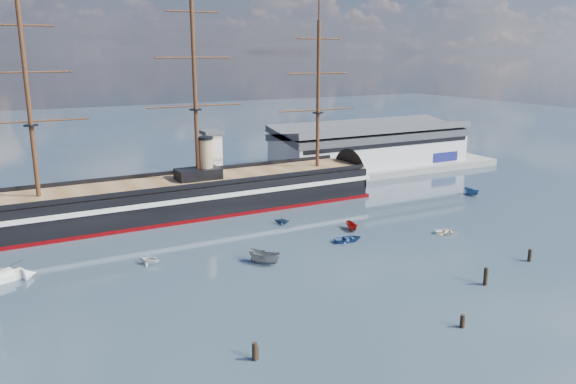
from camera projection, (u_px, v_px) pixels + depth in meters
name	position (u px, v px, depth m)	size (l,w,h in m)	color
ground	(257.00, 231.00, 116.82)	(600.00, 600.00, 0.00)	#263340
quay	(234.00, 190.00, 152.21)	(180.00, 18.00, 2.00)	slate
warehouse	(370.00, 145.00, 175.58)	(63.00, 21.00, 11.60)	#B7BABC
quay_tower	(213.00, 158.00, 144.09)	(5.00, 5.00, 15.00)	silver
warship	(184.00, 197.00, 128.79)	(112.96, 17.19, 53.94)	black
motorboat_a	(265.00, 264.00, 98.91)	(7.54, 2.76, 3.01)	gray
motorboat_b	(348.00, 242.00, 110.51)	(3.61, 1.44, 1.68)	#2D4E86
motorboat_c	(352.00, 230.00, 117.54)	(5.24, 1.92, 2.10)	maroon
motorboat_d	(150.00, 264.00, 98.64)	(6.23, 2.70, 2.28)	silver
motorboat_e	(447.00, 234.00, 115.09)	(3.13, 1.25, 1.46)	white
motorboat_f	(471.00, 195.00, 146.43)	(5.64, 2.07, 2.26)	#2E5179
motorboat_g	(282.00, 224.00, 121.82)	(5.44, 2.36, 2.00)	navy
piling_near_left	(255.00, 360.00, 67.94)	(0.64, 0.64, 3.02)	black
piling_near_mid	(462.00, 328.00, 75.99)	(0.64, 0.64, 2.57)	black
piling_near_right	(485.00, 285.00, 89.87)	(0.64, 0.64, 3.66)	black
piling_far_right	(529.00, 261.00, 100.03)	(0.64, 0.64, 2.98)	black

